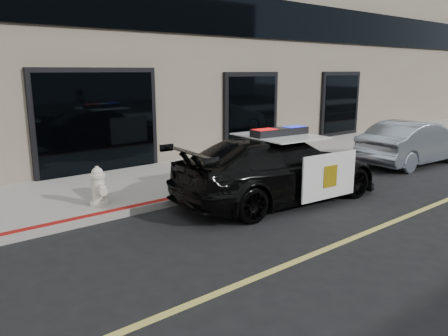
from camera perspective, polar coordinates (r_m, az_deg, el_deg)
ground at (r=7.52m, az=14.60°, el=-9.66°), size 120.00×120.00×0.00m
sidewalk_n at (r=11.22m, az=-7.52°, el=-1.54°), size 60.00×3.50×0.15m
police_car at (r=9.56m, az=7.18°, el=-0.04°), size 2.84×5.25×1.61m
silver_sedan at (r=14.40m, az=23.58°, el=3.05°), size 1.87×4.19×1.33m
fire_hydrant at (r=9.09m, az=-16.09°, el=-2.40°), size 0.36×0.50×0.80m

